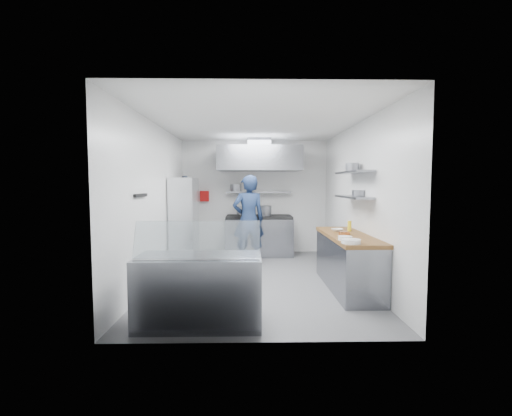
{
  "coord_description": "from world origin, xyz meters",
  "views": [
    {
      "loc": [
        -0.13,
        -6.1,
        1.72
      ],
      "look_at": [
        0.0,
        0.6,
        1.25
      ],
      "focal_mm": 24.0,
      "sensor_mm": 36.0,
      "label": 1
    }
  ],
  "objects_px": {
    "display_case": "(199,290)",
    "gas_range": "(259,237)",
    "wire_rack": "(184,221)",
    "chef": "(249,219)"
  },
  "relations": [
    {
      "from": "wire_rack",
      "to": "display_case",
      "type": "distance_m",
      "value": 3.37
    },
    {
      "from": "gas_range",
      "to": "display_case",
      "type": "xyz_separation_m",
      "value": [
        -0.84,
        -4.1,
        -0.03
      ]
    },
    {
      "from": "gas_range",
      "to": "wire_rack",
      "type": "height_order",
      "value": "wire_rack"
    },
    {
      "from": "wire_rack",
      "to": "display_case",
      "type": "xyz_separation_m",
      "value": [
        0.79,
        -3.24,
        -0.5
      ]
    },
    {
      "from": "wire_rack",
      "to": "display_case",
      "type": "bearing_deg",
      "value": -76.3
    },
    {
      "from": "display_case",
      "to": "gas_range",
      "type": "bearing_deg",
      "value": 78.41
    },
    {
      "from": "gas_range",
      "to": "wire_rack",
      "type": "xyz_separation_m",
      "value": [
        -1.63,
        -0.86,
        0.48
      ]
    },
    {
      "from": "chef",
      "to": "display_case",
      "type": "distance_m",
      "value": 3.35
    },
    {
      "from": "chef",
      "to": "wire_rack",
      "type": "xyz_separation_m",
      "value": [
        -1.38,
        -0.02,
        -0.03
      ]
    },
    {
      "from": "wire_rack",
      "to": "display_case",
      "type": "height_order",
      "value": "wire_rack"
    }
  ]
}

